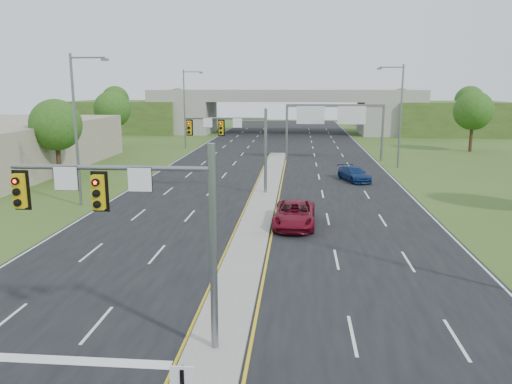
{
  "coord_description": "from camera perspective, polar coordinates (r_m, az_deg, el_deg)",
  "views": [
    {
      "loc": [
        2.67,
        -15.07,
        8.71
      ],
      "look_at": [
        0.36,
        11.75,
        3.0
      ],
      "focal_mm": 35.0,
      "sensor_mm": 36.0,
      "label": 1
    }
  ],
  "objects": [
    {
      "name": "car_far_a",
      "position": [
        31.7,
        4.42,
        -2.53
      ],
      "size": [
        2.71,
        5.59,
        1.53
      ],
      "primitive_type": "imported",
      "rotation": [
        0.0,
        0.0,
        -0.03
      ],
      "color": "maroon",
      "rests_on": "road"
    },
    {
      "name": "lightpole_r_far",
      "position": [
        56.14,
        16.02,
        8.85
      ],
      "size": [
        2.85,
        0.25,
        11.0
      ],
      "color": "slate",
      "rests_on": "ground"
    },
    {
      "name": "sign_gantry",
      "position": [
        60.22,
        8.83,
        8.53
      ],
      "size": [
        11.58,
        0.44,
        6.67
      ],
      "color": "slate",
      "rests_on": "ground"
    },
    {
      "name": "signal_mast_far",
      "position": [
        40.49,
        -2.12,
        6.32
      ],
      "size": [
        6.62,
        0.6,
        7.0
      ],
      "color": "slate",
      "rests_on": "ground"
    },
    {
      "name": "road",
      "position": [
        50.89,
        1.84,
        2.12
      ],
      "size": [
        24.0,
        160.0,
        0.02
      ],
      "primitive_type": "cube",
      "color": "black",
      "rests_on": "ground"
    },
    {
      "name": "overpass",
      "position": [
        95.24,
        3.35,
        8.85
      ],
      "size": [
        80.0,
        14.0,
        8.1
      ],
      "color": "gray",
      "rests_on": "ground"
    },
    {
      "name": "car_far_b",
      "position": [
        47.62,
        11.16,
        2.04
      ],
      "size": [
        3.26,
        4.89,
        1.32
      ],
      "primitive_type": "imported",
      "rotation": [
        0.0,
        0.0,
        0.34
      ],
      "color": "navy",
      "rests_on": "road"
    },
    {
      "name": "lightpole_l_mid",
      "position": [
        38.62,
        -19.69,
        7.41
      ],
      "size": [
        2.85,
        0.25,
        11.0
      ],
      "color": "slate",
      "rests_on": "ground"
    },
    {
      "name": "tree_back_a",
      "position": [
        116.44,
        -15.78,
        10.11
      ],
      "size": [
        6.0,
        6.0,
        8.85
      ],
      "color": "#382316",
      "rests_on": "ground"
    },
    {
      "name": "tree_back_c",
      "position": [
        111.18,
        16.23,
        9.85
      ],
      "size": [
        5.6,
        5.6,
        8.32
      ],
      "color": "#382316",
      "rests_on": "ground"
    },
    {
      "name": "signal_mast_near",
      "position": [
        16.28,
        -12.9,
        -2.49
      ],
      "size": [
        6.62,
        0.6,
        7.0
      ],
      "color": "slate",
      "rests_on": "ground"
    },
    {
      "name": "tree_back_d",
      "position": [
        114.68,
        23.2,
        9.58
      ],
      "size": [
        6.0,
        6.0,
        8.85
      ],
      "color": "#382316",
      "rests_on": "ground"
    },
    {
      "name": "lightpole_l_far",
      "position": [
        71.91,
        -8.03,
        9.78
      ],
      "size": [
        2.85,
        0.25,
        11.0
      ],
      "color": "slate",
      "rests_on": "ground"
    },
    {
      "name": "median",
      "position": [
        39.12,
        0.89,
        -0.74
      ],
      "size": [
        2.0,
        54.0,
        0.16
      ],
      "primitive_type": "cube",
      "color": "gray",
      "rests_on": "road"
    },
    {
      "name": "tree_l_mid",
      "position": [
        75.04,
        -16.11,
        9.06
      ],
      "size": [
        5.2,
        5.2,
        8.12
      ],
      "color": "#382316",
      "rests_on": "ground"
    },
    {
      "name": "lane_markings",
      "position": [
        44.95,
        0.65,
        0.83
      ],
      "size": [
        23.72,
        160.0,
        0.01
      ],
      "color": "gold",
      "rests_on": "road"
    },
    {
      "name": "ground",
      "position": [
        17.6,
        -4.68,
        -17.71
      ],
      "size": [
        240.0,
        240.0,
        0.0
      ],
      "primitive_type": "plane",
      "color": "#394E1C",
      "rests_on": "ground"
    },
    {
      "name": "tree_l_near",
      "position": [
        50.57,
        -21.91,
        7.11
      ],
      "size": [
        4.8,
        4.8,
        7.6
      ],
      "color": "#382316",
      "rests_on": "ground"
    },
    {
      "name": "tree_r_mid",
      "position": [
        73.92,
        23.59,
        8.5
      ],
      "size": [
        5.2,
        5.2,
        8.12
      ],
      "color": "#382316",
      "rests_on": "ground"
    },
    {
      "name": "tree_back_b",
      "position": [
        112.33,
        -8.96,
        10.19
      ],
      "size": [
        5.6,
        5.6,
        8.32
      ],
      "color": "#382316",
      "rests_on": "ground"
    }
  ]
}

